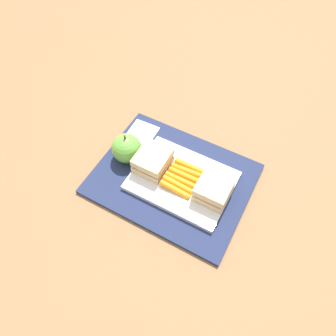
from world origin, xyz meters
TOP-DOWN VIEW (x-y plane):
  - ground_plane at (0.00, 0.00)m, footprint 2.40×2.40m
  - lunchbag_mat at (0.00, 0.00)m, footprint 0.36×0.28m
  - food_tray at (-0.03, 0.00)m, footprint 0.23×0.17m
  - sandwich_half_left at (-0.10, 0.00)m, footprint 0.07×0.08m
  - sandwich_half_right at (0.05, 0.00)m, footprint 0.07×0.08m
  - carrot_sticks_bundle at (-0.02, 0.00)m, footprint 0.08×0.09m
  - apple at (0.12, 0.00)m, footprint 0.07×0.07m
  - paper_napkin at (0.14, -0.08)m, footprint 0.07×0.07m

SIDE VIEW (x-z plane):
  - ground_plane at x=0.00m, z-range 0.00..0.00m
  - lunchbag_mat at x=0.00m, z-range 0.00..0.01m
  - paper_napkin at x=0.14m, z-range 0.01..0.01m
  - food_tray at x=-0.03m, z-range 0.01..0.02m
  - carrot_sticks_bundle at x=-0.02m, z-range 0.02..0.04m
  - sandwich_half_left at x=-0.10m, z-range 0.02..0.07m
  - sandwich_half_right at x=0.05m, z-range 0.02..0.07m
  - apple at x=0.12m, z-range 0.00..0.09m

